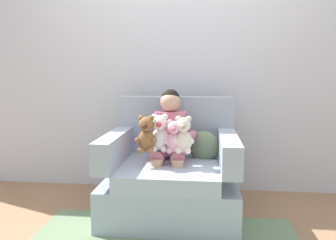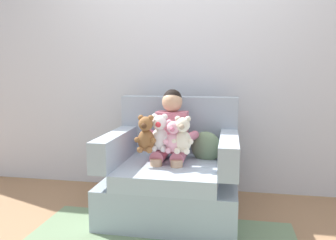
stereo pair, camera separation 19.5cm
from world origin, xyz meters
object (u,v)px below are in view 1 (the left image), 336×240
armchair (172,176)px  plush_brown (146,135)px  plush_pink (174,137)px  throw_pillow (204,146)px  seated_child (170,135)px  plush_white (160,134)px  plush_cream (183,136)px

armchair → plush_brown: armchair is taller
plush_pink → throw_pillow: size_ratio=0.98×
plush_pink → armchair: bearing=91.8°
seated_child → plush_white: bearing=-107.0°
armchair → plush_cream: armchair is taller
plush_cream → plush_brown: size_ratio=0.99×
plush_pink → plush_white: size_ratio=0.87×
seated_child → plush_pink: seated_child is taller
seated_child → plush_brown: 0.26m
plush_white → plush_pink: bearing=0.5°
seated_child → plush_cream: bearing=-49.6°
seated_child → plush_cream: 0.22m
plush_brown → throw_pillow: bearing=11.4°
armchair → plush_white: bearing=-126.7°
armchair → plush_brown: size_ratio=3.62×
plush_brown → throw_pillow: (0.44, 0.30, -0.14)m
plush_pink → plush_cream: (0.07, 0.00, 0.01)m
armchair → plush_white: size_ratio=3.55×
seated_child → plush_white: 0.16m
seated_child → throw_pillow: bearing=25.4°
plush_brown → throw_pillow: size_ratio=1.11×
plush_white → plush_cream: plush_white is taller
plush_pink → plush_white: plush_white is taller
armchair → plush_cream: bearing=-55.7°
seated_child → plush_pink: bearing=-67.8°
plush_cream → throw_pillow: 0.35m
plush_pink → plush_white: 0.12m
armchair → plush_cream: size_ratio=3.66×
plush_brown → throw_pillow: plush_brown is taller
plush_brown → seated_child: bearing=28.9°
plush_white → throw_pillow: size_ratio=1.13×
armchair → plush_pink: size_ratio=4.08×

